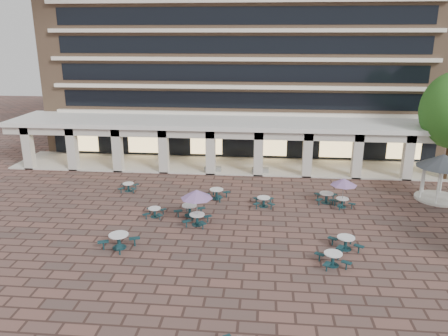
% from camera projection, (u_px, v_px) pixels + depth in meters
% --- Properties ---
extents(ground, '(120.00, 120.00, 0.00)m').
position_uv_depth(ground, '(220.00, 235.00, 27.10)').
color(ground, brown).
rests_on(ground, ground).
extents(apartment_building, '(40.00, 15.50, 25.20)m').
position_uv_depth(apartment_building, '(244.00, 28.00, 47.64)').
color(apartment_building, '#916E52').
rests_on(apartment_building, ground).
extents(retail_arcade, '(42.00, 6.60, 4.40)m').
position_uv_depth(retail_arcade, '(236.00, 135.00, 40.31)').
color(retail_arcade, white).
rests_on(retail_arcade, ground).
extents(picnic_table_0, '(2.37, 2.37, 0.86)m').
position_uv_depth(picnic_table_0, '(119.00, 240.00, 25.37)').
color(picnic_table_0, '#143C3E').
rests_on(picnic_table_0, ground).
extents(picnic_table_3, '(1.91, 1.91, 0.74)m').
position_uv_depth(picnic_table_3, '(333.00, 258.00, 23.45)').
color(picnic_table_3, '#143C3E').
rests_on(picnic_table_3, ground).
extents(picnic_table_5, '(1.46, 1.46, 0.64)m').
position_uv_depth(picnic_table_5, '(155.00, 212.00, 29.73)').
color(picnic_table_5, '#143C3E').
rests_on(picnic_table_5, ground).
extents(picnic_table_6, '(2.10, 2.10, 2.42)m').
position_uv_depth(picnic_table_6, '(197.00, 195.00, 27.99)').
color(picnic_table_6, '#143C3E').
rests_on(picnic_table_6, ground).
extents(picnic_table_7, '(1.97, 1.97, 0.77)m').
position_uv_depth(picnic_table_7, '(346.00, 242.00, 25.23)').
color(picnic_table_7, '#143C3E').
rests_on(picnic_table_7, ground).
extents(picnic_table_8, '(1.54, 1.54, 0.66)m').
position_uv_depth(picnic_table_8, '(128.00, 186.00, 34.64)').
color(picnic_table_8, '#143C3E').
rests_on(picnic_table_8, ground).
extents(picnic_table_9, '(2.09, 2.09, 0.77)m').
position_uv_depth(picnic_table_9, '(217.00, 193.00, 32.99)').
color(picnic_table_9, '#143C3E').
rests_on(picnic_table_9, ground).
extents(picnic_table_10, '(1.77, 1.77, 0.77)m').
position_uv_depth(picnic_table_10, '(326.00, 197.00, 32.19)').
color(picnic_table_10, '#143C3E').
rests_on(picnic_table_10, ground).
extents(picnic_table_11, '(1.88, 1.88, 2.17)m').
position_uv_depth(picnic_table_11, '(344.00, 183.00, 30.98)').
color(picnic_table_11, '#143C3E').
rests_on(picnic_table_11, ground).
extents(picnic_table_12, '(2.13, 2.13, 0.79)m').
position_uv_depth(picnic_table_12, '(190.00, 209.00, 29.91)').
color(picnic_table_12, '#143C3E').
rests_on(picnic_table_12, ground).
extents(picnic_table_13, '(1.64, 1.64, 0.71)m').
position_uv_depth(picnic_table_13, '(264.00, 201.00, 31.51)').
color(picnic_table_13, '#143C3E').
rests_on(picnic_table_13, ground).
extents(gazebo, '(3.76, 3.76, 3.50)m').
position_uv_depth(gazebo, '(443.00, 166.00, 32.23)').
color(gazebo, beige).
rests_on(gazebo, ground).
extents(planter_left, '(1.50, 0.77, 1.30)m').
position_uv_depth(planter_left, '(213.00, 166.00, 39.40)').
color(planter_left, gray).
rests_on(planter_left, ground).
extents(planter_right, '(1.50, 0.79, 1.30)m').
position_uv_depth(planter_right, '(260.00, 168.00, 39.01)').
color(planter_right, gray).
rests_on(planter_right, ground).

